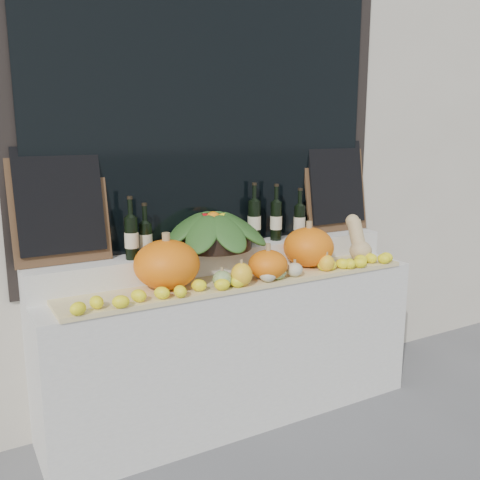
% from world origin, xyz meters
% --- Properties ---
extents(storefront_facade, '(7.00, 0.94, 4.50)m').
position_xyz_m(storefront_facade, '(0.00, 2.25, 2.25)').
color(storefront_facade, beige).
rests_on(storefront_facade, ground).
extents(display_sill, '(2.30, 0.55, 0.88)m').
position_xyz_m(display_sill, '(0.00, 1.52, 0.44)').
color(display_sill, silver).
rests_on(display_sill, ground).
extents(rear_tier, '(2.30, 0.25, 0.16)m').
position_xyz_m(rear_tier, '(0.00, 1.68, 0.96)').
color(rear_tier, silver).
rests_on(rear_tier, display_sill).
extents(straw_bedding, '(2.10, 0.32, 0.02)m').
position_xyz_m(straw_bedding, '(0.00, 1.40, 0.89)').
color(straw_bedding, tan).
rests_on(straw_bedding, display_sill).
extents(pumpkin_left, '(0.38, 0.38, 0.26)m').
position_xyz_m(pumpkin_left, '(-0.45, 1.44, 1.04)').
color(pumpkin_left, orange).
rests_on(pumpkin_left, straw_bedding).
extents(pumpkin_right, '(0.39, 0.39, 0.24)m').
position_xyz_m(pumpkin_right, '(0.48, 1.45, 1.03)').
color(pumpkin_right, orange).
rests_on(pumpkin_right, straw_bedding).
extents(pumpkin_center, '(0.28, 0.28, 0.17)m').
position_xyz_m(pumpkin_center, '(0.11, 1.33, 0.99)').
color(pumpkin_center, orange).
rests_on(pumpkin_center, straw_bedding).
extents(butternut_squash, '(0.14, 0.21, 0.29)m').
position_xyz_m(butternut_squash, '(0.86, 1.42, 1.03)').
color(butternut_squash, tan).
rests_on(butternut_squash, straw_bedding).
extents(decorative_gourds, '(0.80, 0.14, 0.15)m').
position_xyz_m(decorative_gourds, '(0.08, 1.29, 0.96)').
color(decorative_gourds, '#2C671F').
rests_on(decorative_gourds, straw_bedding).
extents(lemon_heap, '(2.20, 0.16, 0.06)m').
position_xyz_m(lemon_heap, '(0.00, 1.29, 0.94)').
color(lemon_heap, '#FFF51A').
rests_on(lemon_heap, straw_bedding).
extents(produce_bowl, '(0.70, 0.70, 0.23)m').
position_xyz_m(produce_bowl, '(-0.06, 1.66, 1.15)').
color(produce_bowl, black).
rests_on(produce_bowl, rear_tier).
extents(wine_bottle_far_left, '(0.08, 0.08, 0.35)m').
position_xyz_m(wine_bottle_far_left, '(-0.58, 1.63, 1.16)').
color(wine_bottle_far_left, black).
rests_on(wine_bottle_far_left, rear_tier).
extents(wine_bottle_near_left, '(0.08, 0.08, 0.30)m').
position_xyz_m(wine_bottle_near_left, '(-0.48, 1.67, 1.14)').
color(wine_bottle_near_left, black).
rests_on(wine_bottle_near_left, rear_tier).
extents(wine_bottle_tall, '(0.08, 0.08, 0.37)m').
position_xyz_m(wine_bottle_tall, '(0.25, 1.71, 1.17)').
color(wine_bottle_tall, black).
rests_on(wine_bottle_tall, rear_tier).
extents(wine_bottle_near_right, '(0.08, 0.08, 0.36)m').
position_xyz_m(wine_bottle_near_right, '(0.39, 1.67, 1.17)').
color(wine_bottle_near_right, black).
rests_on(wine_bottle_near_right, rear_tier).
extents(wine_bottle_far_right, '(0.08, 0.08, 0.33)m').
position_xyz_m(wine_bottle_far_right, '(0.56, 1.65, 1.15)').
color(wine_bottle_far_right, black).
rests_on(wine_bottle_far_right, rear_tier).
extents(chalkboard_left, '(0.50, 0.13, 0.61)m').
position_xyz_m(chalkboard_left, '(-0.92, 1.74, 1.36)').
color(chalkboard_left, '#4C331E').
rests_on(chalkboard_left, rear_tier).
extents(chalkboard_right, '(0.50, 0.13, 0.61)m').
position_xyz_m(chalkboard_right, '(0.92, 1.74, 1.36)').
color(chalkboard_right, '#4C331E').
rests_on(chalkboard_right, rear_tier).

